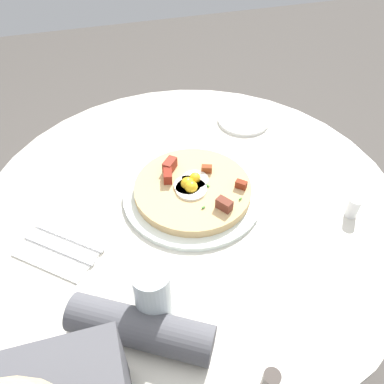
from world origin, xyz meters
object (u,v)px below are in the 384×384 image
Objects in this scene: bread_plate at (244,120)px; salt_shaker at (353,207)px; breakfast_pizza at (193,188)px; knife at (69,237)px; dining_table at (191,245)px; fork at (58,249)px; pepper_shaker at (270,382)px; water_glass at (153,295)px; pizza_plate at (193,194)px.

salt_shaker is (0.42, 0.11, 0.02)m from bread_plate.
breakfast_pizza reaches higher than knife.
fork is (0.07, -0.31, 0.19)m from dining_table.
breakfast_pizza is 5.01× the size of pepper_shaker.
fork is at bearing -96.65° from salt_shaker.
breakfast_pizza is 0.33m from fork.
bread_plate is 2.98× the size of salt_shaker.
breakfast_pizza is 1.56× the size of knife.
bread_plate is 0.85× the size of fork.
water_glass is at bearing -28.22° from breakfast_pizza.
salt_shaker reaches higher than fork.
salt_shaker reaches higher than knife.
pepper_shaker is at bearing -17.91° from bread_plate.
fork is (0.34, -0.55, 0.00)m from bread_plate.
fork is 0.27m from water_glass.
bread_plate is 0.61m from knife.
pepper_shaker is at bearing -9.80° from fork.
breakfast_pizza reaches higher than bread_plate.
knife is 0.50m from pepper_shaker.
dining_table is 18.13× the size of pepper_shaker.
knife is at bearing -59.37° from bread_plate.
pizza_plate is at bearing 54.33° from fork.
pizza_plate is 0.33m from water_glass.
pepper_shaker reaches higher than pizza_plate.
salt_shaker is at bearing 64.66° from breakfast_pizza.
pizza_plate is 0.37m from salt_shaker.
water_glass is 0.50m from salt_shaker.
pizza_plate is at bearing 149.01° from dining_table.
water_glass is at bearing -35.30° from bread_plate.
salt_shaker is 0.91× the size of pepper_shaker.
pizza_plate is 1.88× the size of knife.
bread_plate is at bearing 162.09° from pepper_shaker.
dining_table is 0.37m from fork.
fork is 0.04m from knife.
pizza_plate is 1.20× the size of breakfast_pizza.
dining_table is 0.43m from salt_shaker.
knife is (0.31, -0.53, 0.00)m from bread_plate.
pepper_shaker is (0.41, 0.30, 0.02)m from knife.
water_glass reaches higher than pizza_plate.
breakfast_pizza is (-0.00, -0.00, 0.02)m from pizza_plate.
knife is at bearing -79.53° from breakfast_pizza.
pepper_shaker is at bearing 40.08° from water_glass.
breakfast_pizza is 5.48× the size of salt_shaker.
breakfast_pizza is (-0.01, 0.01, 0.21)m from dining_table.
dining_table is 3.62× the size of breakfast_pizza.
breakfast_pizza is 0.35m from bread_plate.
water_glass is at bearing -9.66° from fork.
dining_table is 0.41m from bread_plate.
dining_table is at bearing 48.24° from knife.
pepper_shaker is (0.46, -0.00, 0.02)m from pizza_plate.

